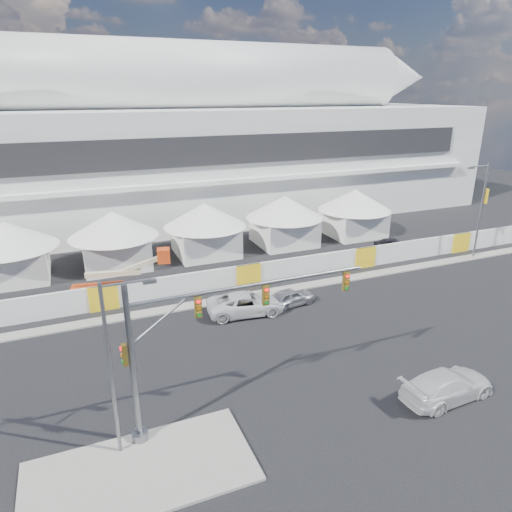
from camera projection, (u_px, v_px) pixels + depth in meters
name	position (u px, v px, depth m)	size (l,w,h in m)	color
ground	(243.00, 401.00, 25.04)	(160.00, 160.00, 0.00)	black
median_island	(141.00, 472.00, 20.26)	(10.00, 5.00, 0.15)	gray
far_curb	(394.00, 271.00, 43.04)	(80.00, 1.20, 0.12)	gray
stadium	(193.00, 143.00, 61.04)	(80.00, 24.80, 21.98)	silver
tent_row	(161.00, 229.00, 45.02)	(53.40, 8.40, 5.40)	white
hoarding_fence	(248.00, 275.00, 39.46)	(70.00, 0.25, 2.00)	white
scaffold_tower	(437.00, 160.00, 70.75)	(4.40, 4.40, 12.00)	#595B60
sedan_silver	(290.00, 297.00, 35.96)	(4.14, 1.67, 1.41)	#AEADB2
pickup_curb	(246.00, 304.00, 34.60)	(5.95, 2.74, 1.65)	silver
pickup_near	(447.00, 385.00, 25.01)	(5.61, 2.28, 1.63)	silver
lot_car_b	(393.00, 244.00, 48.47)	(4.03, 1.62, 1.37)	black
traffic_mast	(186.00, 345.00, 21.41)	(12.35, 0.79, 8.16)	slate
streetlight_median	(115.00, 359.00, 19.77)	(2.37, 0.24, 8.57)	slate
streetlight_curb	(480.00, 205.00, 44.64)	(2.83, 0.64, 9.56)	slate
boom_lift	(107.00, 287.00, 36.91)	(8.19, 2.54, 4.07)	#C73D12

